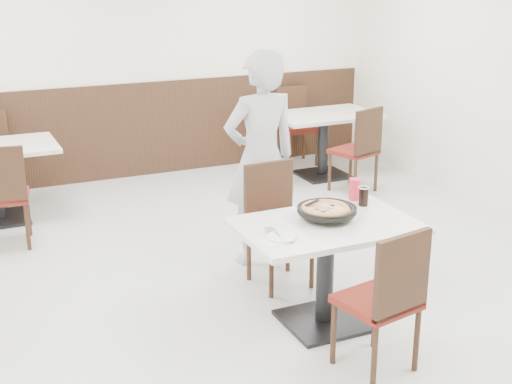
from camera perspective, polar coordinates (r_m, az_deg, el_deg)
name	(u,v)px	position (r m, az deg, el deg)	size (l,w,h in m)	color
floor	(262,294)	(5.51, 0.44, -8.17)	(7.00, 7.00, 0.00)	#B0B0AB
wall_back	(132,56)	(8.31, -9.93, 10.63)	(6.00, 0.04, 2.80)	white
wainscot_back	(136,130)	(8.44, -9.58, 4.90)	(5.90, 0.03, 1.10)	black
main_table	(325,274)	(4.96, 5.54, -6.56)	(1.20, 0.80, 0.75)	silver
chair_near	(377,298)	(4.44, 9.65, -8.38)	(0.42, 0.42, 0.95)	black
chair_far	(280,227)	(5.50, 1.96, -2.84)	(0.42, 0.42, 0.95)	black
trivet	(328,218)	(4.87, 5.80, -2.06)	(0.12, 0.12, 0.04)	black
pizza_pan	(327,213)	(4.88, 5.68, -1.72)	(0.37, 0.37, 0.01)	black
pizza	(325,211)	(4.87, 5.55, -1.54)	(0.35, 0.35, 0.02)	#DA8F4C
pizza_server	(322,208)	(4.82, 5.32, -1.31)	(0.07, 0.09, 0.00)	white
napkin	(274,241)	(4.48, 1.44, -3.98)	(0.15, 0.15, 0.00)	silver
side_plate	(282,237)	(4.54, 2.06, -3.63)	(0.19, 0.19, 0.01)	silver
fork	(276,233)	(4.58, 1.65, -3.27)	(0.01, 0.16, 0.00)	white
cola_glass	(363,197)	(5.18, 8.60, -0.39)	(0.07, 0.07, 0.13)	black
red_cup	(355,189)	(5.29, 7.92, 0.22)	(0.09, 0.09, 0.16)	red
diner_person	(261,159)	(5.82, 0.37, 2.67)	(0.65, 0.43, 1.78)	#B5B6BB
bg_chair_left_near	(4,194)	(6.65, -19.54, -0.17)	(0.42, 0.42, 0.95)	black
bg_table_right	(323,145)	(8.39, 5.40, 3.76)	(1.20, 0.80, 0.75)	silver
bg_chair_right_near	(354,149)	(7.85, 7.83, 3.41)	(0.42, 0.42, 0.95)	black
bg_chair_right_far	(298,127)	(8.87, 3.35, 5.25)	(0.42, 0.42, 0.95)	black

